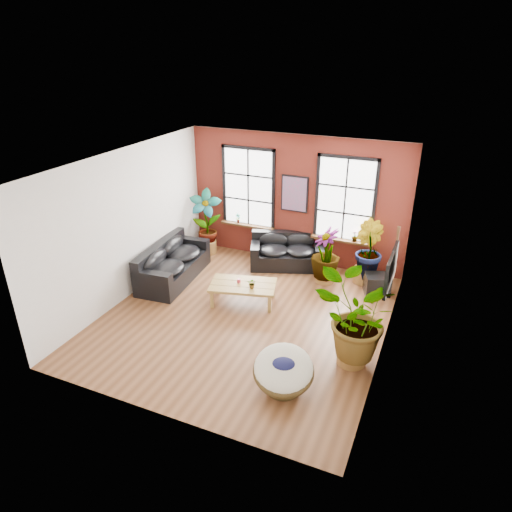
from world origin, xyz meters
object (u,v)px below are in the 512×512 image
(sofa_back, at_px, (287,252))
(papasan_chair, at_px, (283,371))
(coffee_table, at_px, (243,286))
(sofa_left, at_px, (171,263))

(sofa_back, bearing_deg, papasan_chair, -91.30)
(sofa_back, distance_m, coffee_table, 2.29)
(sofa_back, xyz_separation_m, papasan_chair, (1.64, -4.72, 0.01))
(sofa_back, height_order, coffee_table, sofa_back)
(sofa_left, xyz_separation_m, papasan_chair, (4.10, -2.81, -0.01))
(sofa_left, bearing_deg, sofa_back, -57.29)
(coffee_table, height_order, papasan_chair, papasan_chair)
(sofa_back, relative_size, papasan_chair, 1.57)
(sofa_left, bearing_deg, coffee_table, -104.41)
(sofa_left, relative_size, papasan_chair, 1.82)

